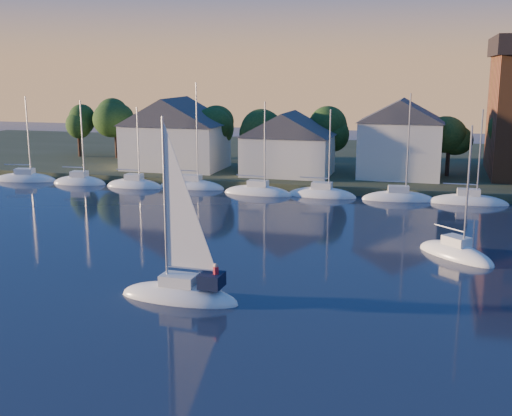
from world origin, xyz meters
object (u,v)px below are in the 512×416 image
at_px(clubhouse_west, 175,132).
at_px(drifting_sailboat_right, 456,256).
at_px(hero_sailboat, 181,291).
at_px(clubhouse_east, 401,138).
at_px(clubhouse_centre, 288,143).

distance_m(clubhouse_west, drifting_sailboat_right, 47.64).
bearing_deg(drifting_sailboat_right, clubhouse_west, -177.49).
height_order(clubhouse_west, hero_sailboat, hero_sailboat).
bearing_deg(clubhouse_east, clubhouse_centre, -171.87).
relative_size(clubhouse_east, drifting_sailboat_right, 0.92).
bearing_deg(clubhouse_centre, drifting_sailboat_right, -55.44).
distance_m(clubhouse_centre, drifting_sailboat_right, 36.03).
distance_m(hero_sailboat, drifting_sailboat_right, 22.65).
relative_size(clubhouse_west, clubhouse_centre, 1.18).
relative_size(clubhouse_centre, drifting_sailboat_right, 1.01).
xyz_separation_m(clubhouse_east, hero_sailboat, (-11.00, -46.07, -5.45)).
distance_m(clubhouse_west, hero_sailboat, 49.20).
bearing_deg(clubhouse_centre, hero_sailboat, -86.11).
bearing_deg(drifting_sailboat_right, hero_sailboat, -97.08).
bearing_deg(clubhouse_centre, clubhouse_east, 8.13).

